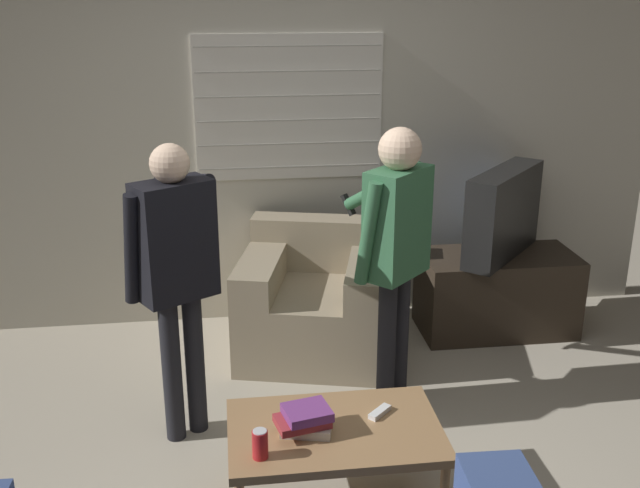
{
  "coord_description": "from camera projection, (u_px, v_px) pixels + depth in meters",
  "views": [
    {
      "loc": [
        -0.4,
        -2.91,
        2.26
      ],
      "look_at": [
        0.07,
        0.65,
        1.0
      ],
      "focal_mm": 42.0,
      "sensor_mm": 36.0,
      "label": 1
    }
  ],
  "objects": [
    {
      "name": "wall_back",
      "position": [
        282.0,
        137.0,
        4.99
      ],
      "size": [
        5.2,
        0.08,
        2.55
      ],
      "color": "#BCB7A8",
      "rests_on": "ground_plane"
    },
    {
      "name": "person_left_standing",
      "position": [
        175.0,
        260.0,
        3.66
      ],
      "size": [
        0.48,
        0.79,
        1.56
      ],
      "rotation": [
        0.0,
        0.0,
        0.53
      ],
      "color": "black",
      "rests_on": "ground_plane"
    },
    {
      "name": "tv_stand",
      "position": [
        497.0,
        293.0,
        5.06
      ],
      "size": [
        1.03,
        0.51,
        0.54
      ],
      "color": "#33281E",
      "rests_on": "ground_plane"
    },
    {
      "name": "book_stack",
      "position": [
        305.0,
        420.0,
        3.22
      ],
      "size": [
        0.27,
        0.21,
        0.12
      ],
      "color": "beige",
      "rests_on": "coffee_table"
    },
    {
      "name": "spare_remote",
      "position": [
        380.0,
        412.0,
        3.36
      ],
      "size": [
        0.12,
        0.12,
        0.02
      ],
      "rotation": [
        0.0,
        0.0,
        -0.8
      ],
      "color": "white",
      "rests_on": "coffee_table"
    },
    {
      "name": "armchair_beige",
      "position": [
        316.0,
        301.0,
        4.79
      ],
      "size": [
        1.09,
        1.07,
        0.8
      ],
      "rotation": [
        0.0,
        0.0,
        2.9
      ],
      "color": "gray",
      "rests_on": "ground_plane"
    },
    {
      "name": "soda_can",
      "position": [
        260.0,
        444.0,
        3.04
      ],
      "size": [
        0.07,
        0.07,
        0.13
      ],
      "color": "red",
      "rests_on": "coffee_table"
    },
    {
      "name": "tv",
      "position": [
        503.0,
        213.0,
        4.87
      ],
      "size": [
        0.7,
        0.74,
        0.58
      ],
      "rotation": [
        0.0,
        0.0,
        3.98
      ],
      "color": "black",
      "rests_on": "tv_stand"
    },
    {
      "name": "coffee_table",
      "position": [
        335.0,
        436.0,
        3.28
      ],
      "size": [
        0.93,
        0.6,
        0.42
      ],
      "color": "#9E754C",
      "rests_on": "ground_plane"
    },
    {
      "name": "person_right_standing",
      "position": [
        395.0,
        237.0,
        3.94
      ],
      "size": [
        0.46,
        0.73,
        1.57
      ],
      "rotation": [
        0.0,
        0.0,
        0.78
      ],
      "color": "black",
      "rests_on": "ground_plane"
    }
  ]
}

